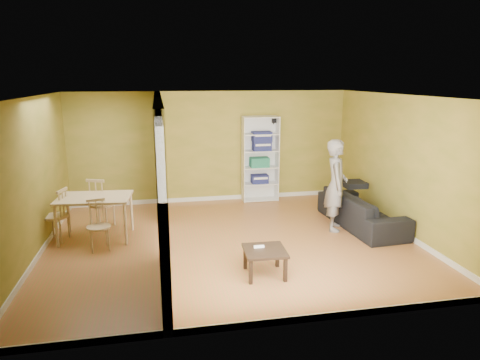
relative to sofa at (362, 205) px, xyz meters
name	(u,v)px	position (x,y,z in m)	size (l,w,h in m)	color
room_shell	(231,172)	(-2.70, -0.37, 0.87)	(6.50, 6.50, 6.50)	#B35F3B
partition	(161,175)	(-3.90, -0.37, 0.87)	(0.22, 5.50, 2.60)	#B59B41
wall_speaker	(274,121)	(-1.20, 2.32, 1.47)	(0.10, 0.10, 0.10)	black
sofa	(362,205)	(0.00, 0.00, 0.00)	(0.96, 2.24, 0.85)	black
person	(336,177)	(-0.60, -0.07, 0.61)	(0.59, 0.76, 2.08)	slate
bookshelf	(260,159)	(-1.56, 2.23, 0.58)	(0.85, 0.37, 2.02)	white
paper_box_navy_a	(260,179)	(-1.57, 2.18, 0.10)	(0.39, 0.26, 0.20)	navy
paper_box_teal	(259,162)	(-1.58, 2.18, 0.51)	(0.44, 0.29, 0.23)	#187B73
paper_box_navy_b	(262,146)	(-1.53, 2.18, 0.90)	(0.43, 0.28, 0.22)	navy
paper_box_navy_c	(262,136)	(-1.53, 2.18, 1.14)	(0.45, 0.29, 0.23)	navy
coffee_table	(265,253)	(-2.43, -1.77, -0.08)	(0.61, 0.61, 0.41)	black
game_controller	(259,247)	(-2.50, -1.68, 0.00)	(0.16, 0.04, 0.03)	white
dining_table	(94,201)	(-5.11, 0.27, 0.30)	(1.28, 0.86, 0.80)	tan
chair_left	(55,215)	(-5.81, 0.31, 0.06)	(0.45, 0.45, 0.97)	tan
chair_near	(98,225)	(-4.99, -0.28, 0.01)	(0.40, 0.40, 0.88)	#DAB177
chair_far	(102,203)	(-5.07, 0.86, 0.09)	(0.47, 0.47, 1.03)	tan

